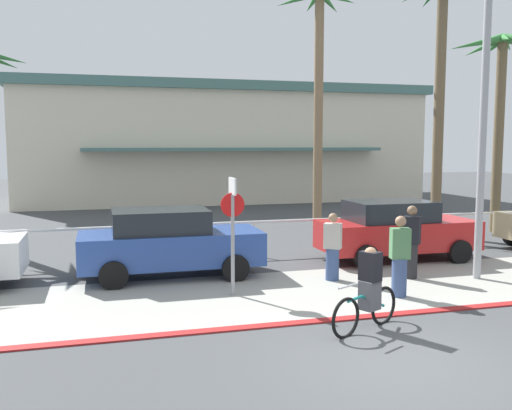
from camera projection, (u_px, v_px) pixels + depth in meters
name	position (u px, v px, depth m)	size (l,w,h in m)	color
ground_plane	(241.00, 247.00, 18.02)	(80.00, 80.00, 0.00)	#424447
sidewalk_strip	(305.00, 292.00, 12.47)	(44.00, 4.00, 0.02)	#9E9E93
curb_paint	(343.00, 319.00, 10.55)	(44.00, 0.24, 0.03)	maroon
building_backdrop	(218.00, 143.00, 34.50)	(23.18, 11.04, 6.62)	beige
rail_fence	(254.00, 228.00, 16.50)	(22.49, 0.08, 1.04)	white
stop_sign_bike_lane	(233.00, 219.00, 12.05)	(0.52, 0.56, 2.56)	gray
streetlight_curb	(491.00, 100.00, 13.05)	(0.24, 2.54, 7.50)	#9EA0A5
palm_tree_3	(319.00, 51.00, 22.06)	(3.23, 3.09, 9.27)	#846B4C
palm_tree_4	(440.00, 41.00, 19.46)	(3.38, 3.27, 8.97)	brown
palm_tree_5	(502.00, 79.00, 20.52)	(3.74, 3.27, 7.25)	brown
car_blue_1	(169.00, 242.00, 13.83)	(4.40, 2.02, 1.69)	#284793
car_red_2	(396.00, 230.00, 15.87)	(4.40, 2.02, 1.69)	red
cyclist_teal_0	(368.00, 291.00, 9.94)	(1.65, 0.88, 1.50)	black
pedestrian_0	(333.00, 250.00, 13.48)	(0.48, 0.45, 1.64)	#384C7A
pedestrian_1	(411.00, 245.00, 13.65)	(0.47, 0.46, 1.80)	#232326
pedestrian_2	(400.00, 260.00, 12.01)	(0.45, 0.38, 1.76)	#384C7A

